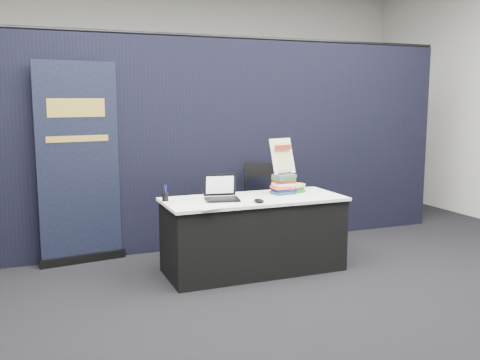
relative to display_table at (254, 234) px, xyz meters
name	(u,v)px	position (x,y,z in m)	size (l,w,h in m)	color
floor	(277,288)	(0.00, -0.55, -0.38)	(8.00, 8.00, 0.00)	black
wall_back	(166,97)	(0.00, 3.45, 1.37)	(8.00, 0.02, 3.50)	beige
drape_partition	(218,144)	(0.00, 1.05, 0.82)	(6.00, 0.08, 2.40)	black
display_table	(254,234)	(0.00, 0.00, 0.00)	(1.80, 0.75, 0.75)	black
laptop	(221,194)	(-0.34, 0.02, 0.43)	(0.36, 0.31, 0.24)	black
mouse	(259,201)	(-0.06, -0.26, 0.39)	(0.07, 0.12, 0.04)	black
brochure_left	(212,207)	(-0.53, -0.28, 0.38)	(0.31, 0.22, 0.00)	white
brochure_mid	(190,206)	(-0.71, -0.19, 0.38)	(0.33, 0.23, 0.00)	white
brochure_right	(200,205)	(-0.61, -0.16, 0.38)	(0.27, 0.19, 0.00)	silver
pen_cup	(165,197)	(-0.86, 0.16, 0.41)	(0.06, 0.06, 0.08)	black
book_stack_tall	(283,184)	(0.37, 0.08, 0.48)	(0.22, 0.18, 0.21)	#184B5B
book_stack_short	(292,188)	(0.50, 0.12, 0.42)	(0.26, 0.24, 0.09)	#1F742A
info_sign	(282,157)	(0.37, 0.11, 0.76)	(0.30, 0.18, 0.38)	black
pullup_banner	(79,175)	(-1.58, 0.95, 0.56)	(0.90, 0.22, 2.11)	black
stacking_chair	(268,202)	(0.46, 0.65, 0.17)	(0.58, 0.60, 0.99)	black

